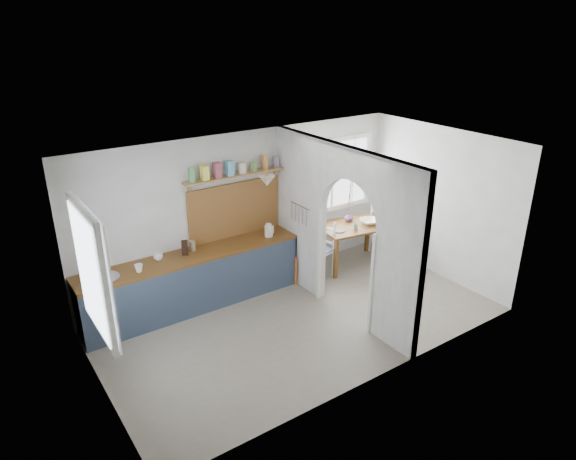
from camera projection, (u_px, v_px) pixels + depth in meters
floor at (301, 321)px, 7.73m from camera, size 5.80×3.20×0.01m
ceiling at (303, 152)px, 6.74m from camera, size 5.80×3.20×0.01m
walls at (302, 242)px, 7.24m from camera, size 5.81×3.21×2.60m
partition at (338, 221)px, 7.59m from camera, size 0.12×3.20×2.60m
kitchen_window at (90, 273)px, 5.60m from camera, size 0.10×1.16×1.50m
nook_window at (332, 175)px, 9.25m from camera, size 1.76×0.10×1.30m
counter at (193, 280)px, 7.98m from camera, size 3.50×0.60×0.90m
sink at (105, 278)px, 7.11m from camera, size 0.40×0.40×0.02m
backsplash at (235, 210)px, 8.31m from camera, size 1.65×0.03×0.90m
shelf at (236, 172)px, 7.99m from camera, size 1.75×0.20×0.21m
pendant_lamp at (267, 181)px, 7.97m from camera, size 0.26×0.26×0.16m
utensil_rail at (300, 206)px, 8.18m from camera, size 0.02×0.50×0.02m
dining_table at (352, 245)px, 9.37m from camera, size 1.36×1.01×0.78m
chair_left at (317, 250)px, 8.89m from camera, size 0.55×0.55×1.01m
chair_right at (386, 228)px, 9.80m from camera, size 0.46×0.46×1.01m
kettle at (269, 230)px, 8.40m from camera, size 0.19×0.15×0.22m
mug_a at (139, 268)px, 7.24m from camera, size 0.14×0.14×0.11m
mug_b at (158, 257)px, 7.59m from camera, size 0.17×0.17×0.11m
knife_block at (185, 248)px, 7.77m from camera, size 0.14×0.16×0.20m
jar at (192, 246)px, 7.90m from camera, size 0.13×0.13×0.16m
towel_magenta at (296, 270)px, 8.67m from camera, size 0.02×0.03×0.52m
towel_orange at (296, 272)px, 8.67m from camera, size 0.02×0.03×0.53m
bowl at (370, 222)px, 9.27m from camera, size 0.41×0.41×0.08m
table_cup at (356, 227)px, 9.01m from camera, size 0.14×0.14×0.10m
plate at (339, 231)px, 8.95m from camera, size 0.24×0.24×0.02m
vase at (349, 217)px, 9.36m from camera, size 0.20×0.20×0.16m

